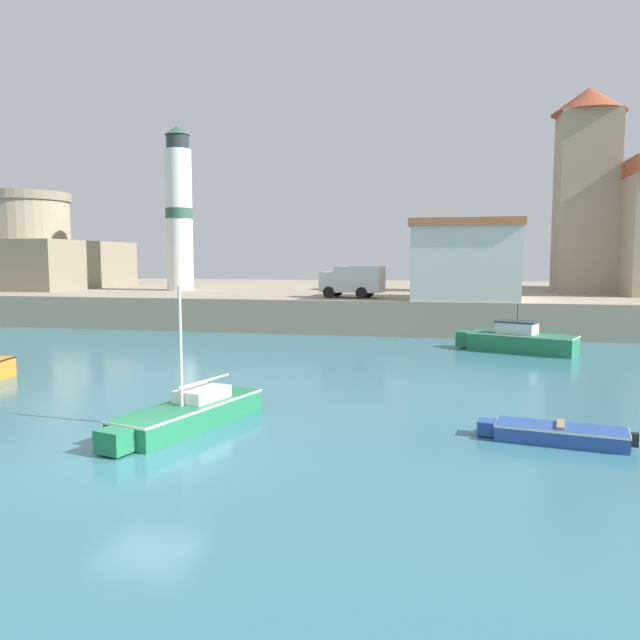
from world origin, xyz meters
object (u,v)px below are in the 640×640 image
object	(u,v)px
sailboat_green_1	(189,413)
fortress	(29,256)
dinghy_blue_0	(557,433)
harbor_shed_near_wharf	(465,260)
lighthouse	(179,211)
motorboat_green_5	(518,340)
truck_on_quay	(353,280)

from	to	relation	value
sailboat_green_1	fortress	size ratio (longest dim) A/B	0.43
dinghy_blue_0	harbor_shed_near_wharf	size ratio (longest dim) A/B	0.56
dinghy_blue_0	lighthouse	size ratio (longest dim) A/B	0.29
sailboat_green_1	lighthouse	bearing A→B (deg)	115.19
motorboat_green_5	fortress	size ratio (longest dim) A/B	0.44
lighthouse	truck_on_quay	size ratio (longest dim) A/B	3.11
sailboat_green_1	truck_on_quay	bearing A→B (deg)	88.73
dinghy_blue_0	sailboat_green_1	bearing A→B (deg)	-176.34
sailboat_green_1	fortress	world-z (taller)	fortress
fortress	dinghy_blue_0	bearing A→B (deg)	-39.18
dinghy_blue_0	lighthouse	bearing A→B (deg)	128.51
lighthouse	truck_on_quay	xyz separation A→B (m)	(16.39, -7.33, -5.60)
sailboat_green_1	motorboat_green_5	bearing A→B (deg)	58.38
sailboat_green_1	lighthouse	size ratio (longest dim) A/B	0.44
fortress	harbor_shed_near_wharf	distance (m)	40.92
fortress	lighthouse	world-z (taller)	lighthouse
sailboat_green_1	motorboat_green_5	world-z (taller)	sailboat_green_1
motorboat_green_5	truck_on_quay	world-z (taller)	truck_on_quay
sailboat_green_1	harbor_shed_near_wharf	distance (m)	28.05
fortress	truck_on_quay	distance (m)	33.61
motorboat_green_5	lighthouse	size ratio (longest dim) A/B	0.46
motorboat_green_5	lighthouse	bearing A→B (deg)	149.50
truck_on_quay	motorboat_green_5	bearing A→B (deg)	-39.11
motorboat_green_5	dinghy_blue_0	bearing A→B (deg)	-91.91
dinghy_blue_0	sailboat_green_1	xyz separation A→B (m)	(-10.41, -0.67, 0.17)
fortress	lighthouse	distance (m)	16.52
fortress	motorboat_green_5	bearing A→B (deg)	-21.95
dinghy_blue_0	fortress	size ratio (longest dim) A/B	0.28
dinghy_blue_0	sailboat_green_1	world-z (taller)	sailboat_green_1
motorboat_green_5	fortress	world-z (taller)	fortress
dinghy_blue_0	lighthouse	distance (m)	43.02
motorboat_green_5	harbor_shed_near_wharf	xyz separation A→B (m)	(-2.79, 8.61, 4.30)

